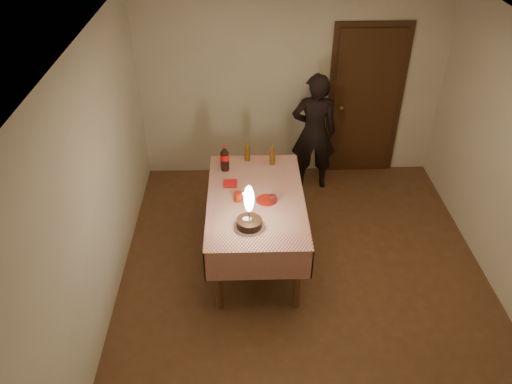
# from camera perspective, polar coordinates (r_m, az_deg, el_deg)

# --- Properties ---
(ground) EXTENTS (4.00, 4.50, 0.01)m
(ground) POSITION_cam_1_polar(r_m,az_deg,el_deg) (5.55, 5.54, -9.87)
(ground) COLOR brown
(ground) RESTS_ON ground
(room_shell) EXTENTS (4.04, 4.54, 2.62)m
(room_shell) POSITION_cam_1_polar(r_m,az_deg,el_deg) (4.61, 7.01, 5.54)
(room_shell) COLOR beige
(room_shell) RESTS_ON ground
(dining_table) EXTENTS (1.02, 1.72, 0.85)m
(dining_table) POSITION_cam_1_polar(r_m,az_deg,el_deg) (5.31, -0.02, -1.59)
(dining_table) COLOR brown
(dining_table) RESTS_ON ground
(birthday_cake) EXTENTS (0.31, 0.31, 0.48)m
(birthday_cake) POSITION_cam_1_polar(r_m,az_deg,el_deg) (4.78, -0.79, -2.73)
(birthday_cake) COLOR white
(birthday_cake) RESTS_ON dining_table
(red_plate) EXTENTS (0.22, 0.22, 0.01)m
(red_plate) POSITION_cam_1_polar(r_m,az_deg,el_deg) (5.20, 1.24, -0.92)
(red_plate) COLOR red
(red_plate) RESTS_ON dining_table
(red_cup) EXTENTS (0.08, 0.08, 0.10)m
(red_cup) POSITION_cam_1_polar(r_m,az_deg,el_deg) (5.18, -2.07, -0.53)
(red_cup) COLOR #AD1F0C
(red_cup) RESTS_ON dining_table
(clear_cup) EXTENTS (0.07, 0.07, 0.09)m
(clear_cup) POSITION_cam_1_polar(r_m,az_deg,el_deg) (5.15, 1.94, -0.81)
(clear_cup) COLOR white
(clear_cup) RESTS_ON dining_table
(napkin_stack) EXTENTS (0.15, 0.15, 0.02)m
(napkin_stack) POSITION_cam_1_polar(r_m,az_deg,el_deg) (5.45, -2.94, 0.98)
(napkin_stack) COLOR red
(napkin_stack) RESTS_ON dining_table
(cola_bottle) EXTENTS (0.10, 0.10, 0.32)m
(cola_bottle) POSITION_cam_1_polar(r_m,az_deg,el_deg) (5.63, -3.60, 3.89)
(cola_bottle) COLOR black
(cola_bottle) RESTS_ON dining_table
(amber_bottle_left) EXTENTS (0.06, 0.06, 0.25)m
(amber_bottle_left) POSITION_cam_1_polar(r_m,az_deg,el_deg) (5.81, -1.01, 4.65)
(amber_bottle_left) COLOR #5A320F
(amber_bottle_left) RESTS_ON dining_table
(amber_bottle_right) EXTENTS (0.06, 0.06, 0.25)m
(amber_bottle_right) POSITION_cam_1_polar(r_m,az_deg,el_deg) (5.74, 1.89, 4.22)
(amber_bottle_right) COLOR #5A320F
(amber_bottle_right) RESTS_ON dining_table
(photographer) EXTENTS (0.61, 0.46, 1.62)m
(photographer) POSITION_cam_1_polar(r_m,az_deg,el_deg) (6.59, 6.63, 6.80)
(photographer) COLOR black
(photographer) RESTS_ON ground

